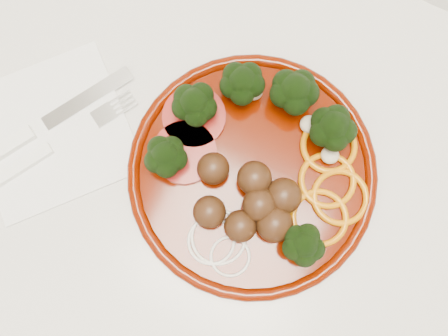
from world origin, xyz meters
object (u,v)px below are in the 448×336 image
at_px(plate, 253,166).
at_px(fork, 38,156).
at_px(napkin, 52,131).
at_px(knife, 28,134).

bearing_deg(plate, fork, -157.42).
distance_m(napkin, fork, 0.03).
distance_m(plate, knife, 0.26).
height_order(knife, fork, knife).
height_order(napkin, fork, fork).
bearing_deg(fork, plate, -37.19).
distance_m(knife, fork, 0.03).
relative_size(knife, fork, 1.13).
xyz_separation_m(napkin, knife, (-0.02, -0.02, 0.01)).
distance_m(plate, fork, 0.24).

